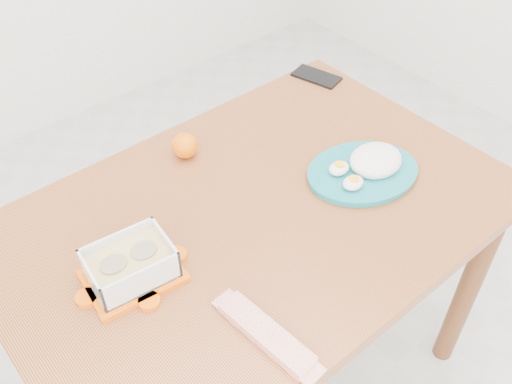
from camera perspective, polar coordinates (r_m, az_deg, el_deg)
ground at (r=1.92m, az=3.35°, el=-17.82°), size 3.50×3.50×0.00m
dining_table at (r=1.38m, az=0.00°, el=-4.88°), size 1.17×0.78×0.75m
food_container at (r=1.18m, az=-12.43°, el=-7.15°), size 0.21×0.16×0.08m
orange_fruit at (r=1.45m, az=-7.13°, el=4.62°), size 0.07×0.07×0.07m
rice_plate at (r=1.41m, az=11.05°, el=2.52°), size 0.35×0.35×0.07m
candy_bar at (r=1.09m, az=1.02°, el=-13.96°), size 0.07×0.21×0.02m
smartphone at (r=1.76m, az=6.06°, el=11.41°), size 0.11×0.16×0.01m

